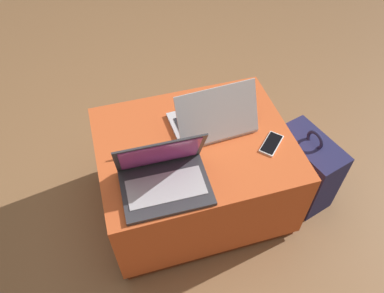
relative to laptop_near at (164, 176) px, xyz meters
name	(u,v)px	position (x,y,z in m)	size (l,w,h in m)	color
ground_plane	(194,200)	(0.18, 0.18, -0.52)	(14.00, 14.00, 0.00)	olive
ottoman	(195,173)	(0.18, 0.18, -0.28)	(0.86, 0.69, 0.47)	maroon
laptop_near	(164,176)	(0.00, 0.00, 0.00)	(0.35, 0.26, 0.25)	#333338
laptop_far	(213,119)	(0.28, 0.24, 0.00)	(0.37, 0.26, 0.23)	silver
cell_phone	(271,144)	(0.50, 0.07, -0.05)	(0.14, 0.14, 0.01)	white
backpack	(306,169)	(0.74, 0.08, -0.33)	(0.30, 0.37, 0.46)	#23234C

